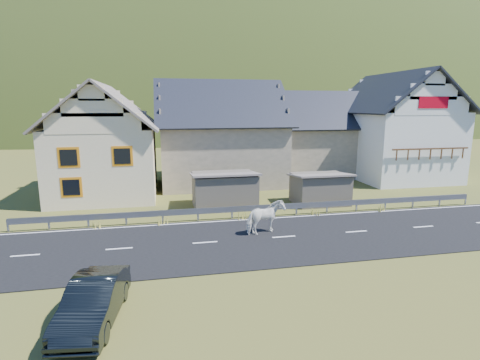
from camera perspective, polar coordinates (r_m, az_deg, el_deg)
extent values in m
plane|color=#474E1F|center=(19.29, 6.70, -8.71)|extent=(160.00, 160.00, 0.00)
cube|color=black|center=(19.28, 6.70, -8.65)|extent=(60.00, 7.00, 0.04)
cube|color=silver|center=(19.27, 6.70, -8.58)|extent=(60.00, 6.60, 0.01)
cube|color=#93969B|center=(22.47, 3.80, -4.20)|extent=(28.00, 0.08, 0.34)
cube|color=#93969B|center=(23.29, -31.88, -5.95)|extent=(0.10, 0.06, 0.70)
cube|color=#93969B|center=(22.66, -27.12, -5.92)|extent=(0.10, 0.06, 0.70)
cube|color=#93969B|center=(22.20, -22.12, -5.84)|extent=(0.10, 0.06, 0.70)
cube|color=#93969B|center=(21.91, -16.95, -5.71)|extent=(0.10, 0.06, 0.70)
cube|color=#93969B|center=(21.79, -11.69, -5.54)|extent=(0.10, 0.06, 0.70)
cube|color=#93969B|center=(21.87, -6.43, -5.31)|extent=(0.10, 0.06, 0.70)
cube|color=#93969B|center=(22.12, -1.24, -5.05)|extent=(0.10, 0.06, 0.70)
cube|color=#93969B|center=(22.55, 3.78, -4.75)|extent=(0.10, 0.06, 0.70)
cube|color=#93969B|center=(23.14, 8.58, -4.44)|extent=(0.10, 0.06, 0.70)
cube|color=#93969B|center=(23.89, 13.10, -4.11)|extent=(0.10, 0.06, 0.70)
cube|color=#93969B|center=(24.77, 17.32, -3.78)|extent=(0.10, 0.06, 0.70)
cube|color=#93969B|center=(25.78, 21.23, -3.46)|extent=(0.10, 0.06, 0.70)
cube|color=#93969B|center=(26.91, 24.83, -3.15)|extent=(0.10, 0.06, 0.70)
cube|color=#93969B|center=(28.13, 28.12, -2.85)|extent=(0.10, 0.06, 0.70)
cube|color=#93969B|center=(29.43, 31.13, -2.57)|extent=(0.10, 0.06, 0.70)
cube|color=#62594B|center=(24.60, -2.42, -1.57)|extent=(4.30, 3.30, 2.40)
cube|color=#62594B|center=(25.97, 12.08, -1.35)|extent=(3.80, 2.90, 2.20)
cube|color=beige|center=(29.77, -19.60, 2.77)|extent=(7.00, 9.00, 5.00)
cube|color=orange|center=(25.56, -24.65, 3.13)|extent=(1.30, 0.12, 1.30)
cube|color=orange|center=(25.03, -17.49, 3.49)|extent=(1.30, 0.12, 1.30)
cube|color=orange|center=(25.87, -24.30, -1.03)|extent=(1.30, 0.12, 1.30)
cube|color=tan|center=(31.31, -23.41, 10.36)|extent=(0.70, 0.70, 2.40)
cube|color=tan|center=(32.79, -3.08, 4.14)|extent=(10.00, 9.00, 5.00)
cube|color=tan|center=(37.49, 11.79, 4.50)|extent=(9.00, 8.00, 4.60)
cube|color=silver|center=(37.65, 22.11, 5.01)|extent=(8.00, 10.00, 6.00)
cube|color=#B50114|center=(33.41, 27.41, 10.44)|extent=(2.60, 0.06, 0.90)
cube|color=#58361B|center=(33.41, 27.09, 4.26)|extent=(6.80, 0.12, 0.12)
ellipsoid|color=#22330E|center=(199.26, -8.36, 3.49)|extent=(440.00, 280.00, 260.00)
imported|color=white|center=(19.43, 3.88, -5.71)|extent=(1.60, 2.24, 1.72)
imported|color=black|center=(12.88, -21.42, -16.82)|extent=(1.90, 4.21, 1.34)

